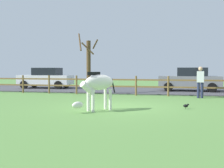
{
  "coord_description": "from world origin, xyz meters",
  "views": [
    {
      "loc": [
        2.52,
        -10.92,
        1.51
      ],
      "look_at": [
        -0.41,
        0.58,
        0.88
      ],
      "focal_mm": 45.21,
      "sensor_mm": 36.0,
      "label": 1
    }
  ],
  "objects_px": {
    "parked_car_grey": "(190,79)",
    "parked_car_white": "(46,78)",
    "bare_tree": "(88,65)",
    "zebra": "(98,85)",
    "crow_on_grass": "(186,106)",
    "visitor_left_of_tree": "(200,81)"
  },
  "relations": [
    {
      "from": "parked_car_grey",
      "to": "parked_car_white",
      "type": "bearing_deg",
      "value": 179.13
    },
    {
      "from": "bare_tree",
      "to": "parked_car_grey",
      "type": "height_order",
      "value": "bare_tree"
    },
    {
      "from": "zebra",
      "to": "parked_car_grey",
      "type": "bearing_deg",
      "value": 70.65
    },
    {
      "from": "parked_car_white",
      "to": "crow_on_grass",
      "type": "bearing_deg",
      "value": -40.15
    },
    {
      "from": "parked_car_white",
      "to": "visitor_left_of_tree",
      "type": "bearing_deg",
      "value": -21.52
    },
    {
      "from": "crow_on_grass",
      "to": "visitor_left_of_tree",
      "type": "bearing_deg",
      "value": 80.31
    },
    {
      "from": "zebra",
      "to": "visitor_left_of_tree",
      "type": "relative_size",
      "value": 1.02
    },
    {
      "from": "visitor_left_of_tree",
      "to": "crow_on_grass",
      "type": "bearing_deg",
      "value": -99.69
    },
    {
      "from": "visitor_left_of_tree",
      "to": "parked_car_white",
      "type": "bearing_deg",
      "value": 158.48
    },
    {
      "from": "parked_car_grey",
      "to": "crow_on_grass",
      "type": "bearing_deg",
      "value": -92.28
    },
    {
      "from": "parked_car_grey",
      "to": "bare_tree",
      "type": "bearing_deg",
      "value": -152.02
    },
    {
      "from": "crow_on_grass",
      "to": "parked_car_white",
      "type": "xyz_separation_m",
      "value": [
        -10.33,
        8.71,
        0.72
      ]
    },
    {
      "from": "zebra",
      "to": "parked_car_grey",
      "type": "distance_m",
      "value": 10.4
    },
    {
      "from": "crow_on_grass",
      "to": "parked_car_white",
      "type": "relative_size",
      "value": 0.05
    },
    {
      "from": "parked_car_white",
      "to": "parked_car_grey",
      "type": "xyz_separation_m",
      "value": [
        10.67,
        -0.16,
        0.0
      ]
    },
    {
      "from": "parked_car_white",
      "to": "visitor_left_of_tree",
      "type": "xyz_separation_m",
      "value": [
        11.07,
        -4.37,
        0.06
      ]
    },
    {
      "from": "zebra",
      "to": "visitor_left_of_tree",
      "type": "bearing_deg",
      "value": 55.54
    },
    {
      "from": "crow_on_grass",
      "to": "parked_car_white",
      "type": "distance_m",
      "value": 13.53
    },
    {
      "from": "zebra",
      "to": "visitor_left_of_tree",
      "type": "height_order",
      "value": "visitor_left_of_tree"
    },
    {
      "from": "parked_car_grey",
      "to": "visitor_left_of_tree",
      "type": "bearing_deg",
      "value": -84.52
    },
    {
      "from": "bare_tree",
      "to": "zebra",
      "type": "bearing_deg",
      "value": -68.28
    },
    {
      "from": "bare_tree",
      "to": "visitor_left_of_tree",
      "type": "relative_size",
      "value": 2.27
    }
  ]
}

